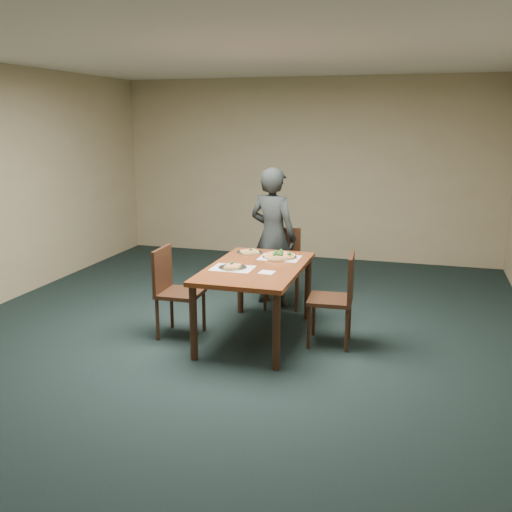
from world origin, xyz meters
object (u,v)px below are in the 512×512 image
(diner, at_px, (273,237))
(chair_left, at_px, (173,287))
(slice_plate_near, at_px, (233,267))
(pizza_pan, at_px, (280,256))
(dining_table, at_px, (256,275))
(chair_far, at_px, (282,262))
(slice_plate_far, at_px, (250,252))
(chair_right, at_px, (339,294))

(diner, bearing_deg, chair_left, 78.17)
(slice_plate_near, bearing_deg, pizza_pan, 58.44)
(dining_table, distance_m, chair_far, 1.13)
(slice_plate_far, bearing_deg, dining_table, -66.58)
(dining_table, height_order, slice_plate_near, slice_plate_near)
(dining_table, height_order, diner, diner)
(chair_left, relative_size, diner, 0.56)
(dining_table, distance_m, diner, 1.14)
(dining_table, bearing_deg, chair_right, 3.78)
(chair_right, xyz_separation_m, slice_plate_near, (-1.01, -0.21, 0.25))
(chair_right, xyz_separation_m, pizza_pan, (-0.67, 0.34, 0.26))
(chair_right, xyz_separation_m, diner, (-0.94, 1.07, 0.30))
(dining_table, height_order, chair_right, chair_right)
(dining_table, bearing_deg, chair_far, 90.38)
(chair_far, distance_m, pizza_pan, 0.79)
(chair_far, bearing_deg, chair_right, -62.85)
(pizza_pan, height_order, slice_plate_far, pizza_pan)
(chair_right, height_order, slice_plate_far, chair_right)
(dining_table, distance_m, pizza_pan, 0.43)
(slice_plate_near, bearing_deg, slice_plate_far, 93.10)
(dining_table, xyz_separation_m, chair_far, (-0.01, 1.12, -0.14))
(dining_table, relative_size, diner, 0.92)
(diner, relative_size, slice_plate_near, 5.84)
(dining_table, xyz_separation_m, diner, (-0.12, 1.12, 0.16))
(chair_right, distance_m, pizza_pan, 0.80)
(chair_left, height_order, pizza_pan, chair_left)
(chair_right, xyz_separation_m, slice_plate_far, (-1.05, 0.48, 0.25))
(chair_left, height_order, slice_plate_near, chair_left)
(diner, height_order, slice_plate_near, diner)
(dining_table, xyz_separation_m, pizza_pan, (0.14, 0.39, 0.12))
(chair_far, xyz_separation_m, chair_right, (0.82, -1.06, 0.00))
(dining_table, distance_m, slice_plate_near, 0.27)
(diner, height_order, pizza_pan, diner)
(chair_left, distance_m, chair_right, 1.66)
(dining_table, relative_size, slice_plate_far, 5.36)
(dining_table, xyz_separation_m, slice_plate_near, (-0.19, -0.15, 0.11))
(chair_left, relative_size, pizza_pan, 2.52)
(dining_table, height_order, pizza_pan, pizza_pan)
(chair_right, relative_size, slice_plate_near, 3.25)
(pizza_pan, xyz_separation_m, slice_plate_near, (-0.33, -0.54, -0.01))
(dining_table, bearing_deg, diner, 96.30)
(slice_plate_near, bearing_deg, chair_right, 11.63)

